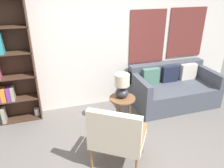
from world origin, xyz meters
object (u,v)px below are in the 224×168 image
(couch, at_px, (172,89))
(side_table, at_px, (122,101))
(table_lamp, at_px, (122,85))
(armchair, at_px, (116,135))

(couch, distance_m, side_table, 1.37)
(side_table, height_order, table_lamp, table_lamp)
(armchair, bearing_deg, couch, 38.63)
(table_lamp, bearing_deg, armchair, -113.94)
(couch, bearing_deg, table_lamp, -162.27)
(side_table, relative_size, table_lamp, 1.28)
(armchair, relative_size, couch, 0.55)
(side_table, xyz_separation_m, table_lamp, (0.00, 0.03, 0.30))
(couch, xyz_separation_m, table_lamp, (-1.28, -0.41, 0.45))
(armchair, xyz_separation_m, couch, (1.71, 1.36, -0.21))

